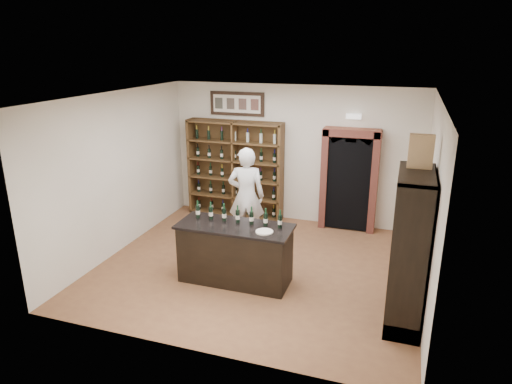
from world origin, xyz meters
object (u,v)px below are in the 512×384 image
wine_shelf (236,169)px  shopkeeper (246,196)px  tasting_counter (235,254)px  side_cabinet (409,273)px  wine_crate (421,151)px  counter_bottle_0 (198,211)px

wine_shelf → shopkeeper: bearing=-61.6°
tasting_counter → shopkeeper: shopkeeper is taller
wine_shelf → side_cabinet: bearing=-40.2°
wine_shelf → side_cabinet: (3.82, -3.23, -0.35)m
tasting_counter → wine_crate: 3.32m
tasting_counter → wine_crate: wine_crate is taller
counter_bottle_0 → side_cabinet: 3.49m
wine_shelf → wine_crate: bearing=-38.0°
tasting_counter → wine_crate: (2.70, -0.04, 1.94)m
shopkeeper → wine_crate: 3.74m
counter_bottle_0 → side_cabinet: (3.44, -0.44, -0.35)m
wine_shelf → wine_crate: (3.80, -2.97, 1.33)m
tasting_counter → shopkeeper: bearing=102.8°
wine_shelf → shopkeeper: wine_shelf is taller
tasting_counter → side_cabinet: 2.75m
tasting_counter → wine_crate: bearing=-0.8°
wine_shelf → counter_bottle_0: wine_shelf is taller
wine_shelf → wine_crate: size_ratio=4.80×
counter_bottle_0 → shopkeeper: 1.46m
counter_bottle_0 → shopkeeper: size_ratio=0.15×
shopkeeper → wine_shelf: bearing=-75.0°
wine_shelf → shopkeeper: 1.58m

